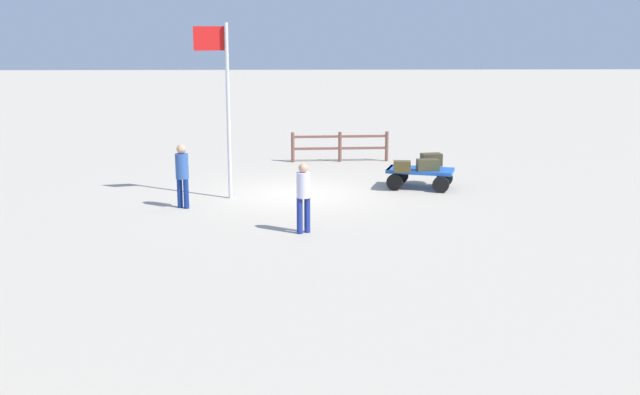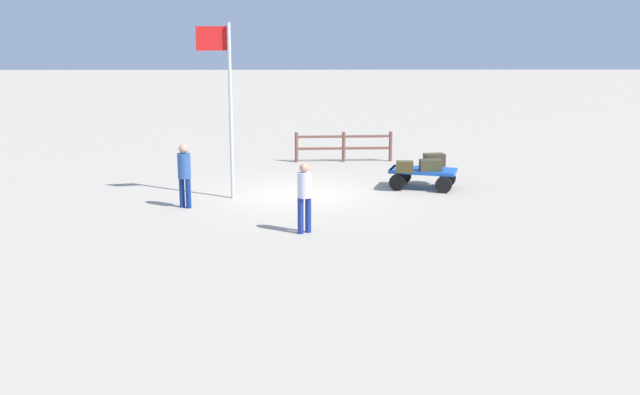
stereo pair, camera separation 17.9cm
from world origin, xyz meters
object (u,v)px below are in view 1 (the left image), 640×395
Objects in this scene: worker_trailing at (182,171)px; suitcase_maroon at (428,165)px; worker_lead at (303,193)px; flagpole at (224,94)px; suitcase_tan at (431,160)px; luggage_cart at (419,174)px; suitcase_grey at (402,166)px.

suitcase_maroon is at bearing -162.84° from worker_trailing.
worker_lead is 0.34× the size of flagpole.
worker_trailing is 0.35× the size of flagpole.
suitcase_maroon is 0.40× the size of worker_lead.
worker_lead is at bearing 54.60° from suitcase_tan.
luggage_cart is 0.81m from suitcase_grey.
luggage_cart is 3.22× the size of suitcase_tan.
suitcase_grey is 6.30m from worker_trailing.
suitcase_tan is 0.39× the size of worker_trailing.
suitcase_tan is 1.26× the size of suitcase_grey.
worker_lead is at bearing 140.95° from worker_trailing.
suitcase_tan is 7.56m from worker_trailing.
worker_trailing is at bearing 17.16° from suitcase_maroon.
luggage_cart is 3.23× the size of suitcase_maroon.
suitcase_maroon is at bearing 73.61° from suitcase_tan.
suitcase_grey is 5.30m from worker_lead.
luggage_cart is 6.21m from flagpole.
suitcase_maroon is 7.10m from worker_trailing.
flagpole is (-1.02, -1.15, 1.89)m from worker_trailing.
suitcase_tan is at bearing -125.40° from worker_lead.
worker_trailing is (7.00, 2.85, 0.22)m from suitcase_tan.
worker_lead reaches higher than suitcase_grey.
worker_lead is (3.43, 4.94, 0.52)m from luggage_cart.
suitcase_tan reaches higher than luggage_cart.
worker_trailing is at bearing 17.57° from suitcase_grey.
worker_lead is (3.85, 5.41, 0.18)m from suitcase_tan.
luggage_cart is at bearing -167.64° from flagpole.
worker_lead is at bearing 55.21° from luggage_cart.
suitcase_grey reaches higher than luggage_cart.
suitcase_maroon is at bearing 124.69° from luggage_cart.
suitcase_tan is 6.57m from flagpole.
worker_trailing reaches higher than suitcase_maroon.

